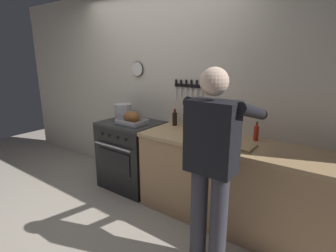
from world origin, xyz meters
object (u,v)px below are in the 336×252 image
(bottle_cooking_oil, at_px, (201,124))
(cutting_board, at_px, (235,145))
(bottle_soy_sauce, at_px, (175,119))
(person_cook, at_px, (212,159))
(bottle_vinegar, at_px, (185,121))
(roasting_pan, at_px, (132,119))
(bottle_wine_red, at_px, (209,119))
(stock_pot, at_px, (123,111))
(bottle_hot_sauce, at_px, (256,133))
(stove, at_px, (132,154))

(bottle_cooking_oil, bearing_deg, cutting_board, -20.16)
(bottle_soy_sauce, bearing_deg, cutting_board, -18.03)
(person_cook, distance_m, bottle_vinegar, 1.08)
(roasting_pan, height_order, bottle_cooking_oil, bottle_cooking_oil)
(bottle_wine_red, height_order, bottle_vinegar, bottle_wine_red)
(bottle_vinegar, bearing_deg, stock_pot, -176.32)
(cutting_board, bearing_deg, person_cook, -86.25)
(roasting_pan, relative_size, stock_pot, 1.50)
(bottle_hot_sauce, distance_m, bottle_vinegar, 0.81)
(cutting_board, distance_m, bottle_soy_sauce, 0.96)
(roasting_pan, relative_size, bottle_hot_sauce, 1.81)
(cutting_board, xyz_separation_m, bottle_cooking_oil, (-0.47, 0.17, 0.10))
(stove, bearing_deg, bottle_soy_sauce, 20.12)
(cutting_board, bearing_deg, stock_pot, 174.36)
(stove, distance_m, stock_pot, 0.59)
(cutting_board, height_order, bottle_soy_sauce, bottle_soy_sauce)
(cutting_board, bearing_deg, bottle_vinegar, 162.28)
(bottle_hot_sauce, bearing_deg, roasting_pan, -169.62)
(stove, bearing_deg, cutting_board, -3.60)
(cutting_board, xyz_separation_m, bottle_soy_sauce, (-0.91, 0.30, 0.08))
(person_cook, xyz_separation_m, bottle_cooking_oil, (-0.51, 0.73, 0.06))
(bottle_vinegar, bearing_deg, roasting_pan, -162.40)
(person_cook, bearing_deg, stove, 61.14)
(bottle_cooking_oil, distance_m, bottle_hot_sauce, 0.58)
(bottle_wine_red, bearing_deg, stock_pot, -172.86)
(person_cook, height_order, bottle_wine_red, person_cook)
(stock_pot, bearing_deg, roasting_pan, -26.71)
(cutting_board, height_order, bottle_cooking_oil, bottle_cooking_oil)
(person_cook, bearing_deg, roasting_pan, 62.36)
(cutting_board, bearing_deg, roasting_pan, 179.33)
(bottle_hot_sauce, height_order, bottle_vinegar, bottle_vinegar)
(stock_pot, relative_size, bottle_soy_sauce, 1.13)
(bottle_hot_sauce, xyz_separation_m, bottle_vinegar, (-0.81, -0.06, 0.02))
(bottle_wine_red, height_order, bottle_hot_sauce, bottle_wine_red)
(stock_pot, bearing_deg, bottle_soy_sauce, 9.84)
(person_cook, xyz_separation_m, bottle_wine_red, (-0.49, 0.87, 0.09))
(bottle_vinegar, bearing_deg, bottle_soy_sauce, 160.87)
(person_cook, distance_m, bottle_wine_red, 1.01)
(stove, xyz_separation_m, bottle_cooking_oil, (1.00, 0.08, 0.56))
(bottle_cooking_oil, height_order, bottle_soy_sauce, bottle_cooking_oil)
(bottle_vinegar, bearing_deg, stove, -169.96)
(roasting_pan, xyz_separation_m, bottle_wine_red, (0.92, 0.30, 0.07))
(bottle_wine_red, xyz_separation_m, bottle_cooking_oil, (-0.02, -0.14, -0.03))
(stock_pot, distance_m, cutting_board, 1.68)
(bottle_wine_red, bearing_deg, bottle_hot_sauce, -3.15)
(cutting_board, bearing_deg, bottle_wine_red, 145.27)
(bottle_wine_red, relative_size, bottle_cooking_oil, 1.28)
(stock_pot, height_order, bottle_cooking_oil, bottle_cooking_oil)
(person_cook, xyz_separation_m, bottle_hot_sauce, (0.06, 0.84, 0.03))
(stock_pot, bearing_deg, cutting_board, -5.64)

